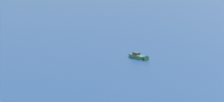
{
  "coord_description": "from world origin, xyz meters",
  "views": [
    {
      "loc": [
        40.58,
        119.07,
        41.89
      ],
      "look_at": [
        0.58,
        -0.84,
        16.09
      ],
      "focal_mm": 74.3,
      "sensor_mm": 36.0,
      "label": 1
    }
  ],
  "objects": [
    {
      "name": "motorboat_ahead",
      "position": [
        -30.26,
        -57.03,
        0.8
      ],
      "size": [
        5.67,
        10.48,
        2.95
      ],
      "color": "#33704C",
      "rests_on": "ground_plane"
    }
  ]
}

